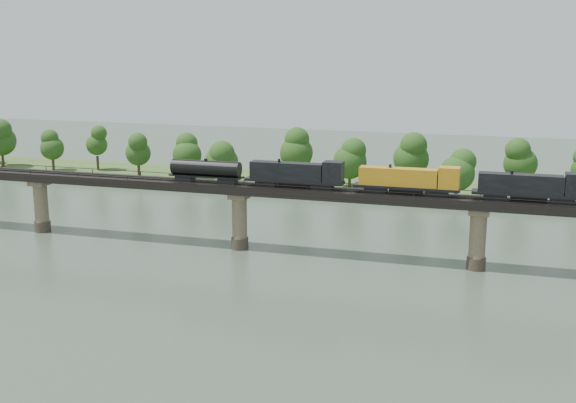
# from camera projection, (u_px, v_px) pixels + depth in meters

# --- Properties ---
(ground) EXTENTS (400.00, 400.00, 0.00)m
(ground) POSITION_uv_depth(u_px,v_px,m) (162.00, 308.00, 97.93)
(ground) COLOR #364537
(ground) RESTS_ON ground
(far_bank) EXTENTS (300.00, 24.00, 1.60)m
(far_bank) POSITION_uv_depth(u_px,v_px,m) (319.00, 185.00, 177.14)
(far_bank) COLOR #365321
(far_bank) RESTS_ON ground
(bridge) EXTENTS (236.00, 30.00, 11.50)m
(bridge) POSITION_uv_depth(u_px,v_px,m) (240.00, 218.00, 124.76)
(bridge) COLOR #473A2D
(bridge) RESTS_ON ground
(bridge_superstructure) EXTENTS (220.00, 4.90, 0.75)m
(bridge_superstructure) POSITION_uv_depth(u_px,v_px,m) (239.00, 182.00, 123.38)
(bridge_superstructure) COLOR black
(bridge_superstructure) RESTS_ON bridge
(far_treeline) EXTENTS (289.06, 17.54, 13.60)m
(far_treeline) POSITION_uv_depth(u_px,v_px,m) (281.00, 154.00, 173.53)
(far_treeline) COLOR #382619
(far_treeline) RESTS_ON far_bank
(freight_train) EXTENTS (68.29, 2.66, 4.70)m
(freight_train) POSITION_uv_depth(u_px,v_px,m) (369.00, 178.00, 116.59)
(freight_train) COLOR black
(freight_train) RESTS_ON bridge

